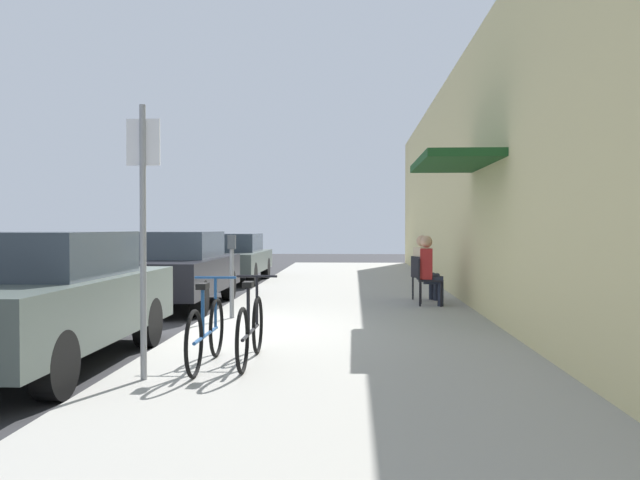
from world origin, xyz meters
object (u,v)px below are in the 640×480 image
object	(u,v)px
parking_meter	(232,270)
bicycle_0	(251,329)
parked_car_2	(232,257)
seated_patron_0	(430,268)
bicycle_1	(206,332)
parked_car_0	(41,298)
street_sign	(143,219)
parked_car_1	(176,268)
seated_patron_1	(425,265)
cafe_chair_0	(426,278)
cafe_chair_1	(422,275)

from	to	relation	value
parking_meter	bicycle_0	distance (m)	3.62
parked_car_2	seated_patron_0	size ratio (longest dim) A/B	3.41
bicycle_1	parked_car_0	bearing A→B (deg)	167.29
street_sign	seated_patron_0	size ratio (longest dim) A/B	2.02
parked_car_1	bicycle_1	size ratio (longest dim) A/B	2.57
street_sign	seated_patron_1	xyz separation A→B (m)	(3.40, 7.09, -0.82)
parked_car_0	bicycle_1	bearing A→B (deg)	-12.71
street_sign	cafe_chair_0	world-z (taller)	street_sign
street_sign	parking_meter	bearing A→B (deg)	89.34
seated_patron_0	cafe_chair_1	xyz separation A→B (m)	(-0.06, 0.85, -0.19)
parking_meter	bicycle_1	bearing A→B (deg)	-83.66
parked_car_0	bicycle_0	xyz separation A→B (m)	(2.39, -0.23, -0.30)
bicycle_1	cafe_chair_1	size ratio (longest dim) A/B	1.97
street_sign	bicycle_0	xyz separation A→B (m)	(0.89, 0.82, -1.16)
parked_car_1	seated_patron_0	xyz separation A→B (m)	(4.90, -0.50, 0.06)
parking_meter	bicycle_0	xyz separation A→B (m)	(0.84, -3.50, -0.41)
bicycle_1	cafe_chair_1	bearing A→B (deg)	65.98
cafe_chair_1	parked_car_0	bearing A→B (deg)	-128.82
parking_meter	seated_patron_1	bearing A→B (deg)	39.56
bicycle_0	cafe_chair_1	xyz separation A→B (m)	(2.45, 6.25, 0.14)
street_sign	bicycle_1	bearing A→B (deg)	52.75
parked_car_2	bicycle_1	bearing A→B (deg)	-80.84
bicycle_0	seated_patron_1	xyz separation A→B (m)	(2.51, 6.27, 0.34)
cafe_chair_1	seated_patron_1	size ratio (longest dim) A/B	0.67
parked_car_2	parking_meter	distance (m)	8.60
parked_car_0	cafe_chair_1	bearing A→B (deg)	51.18
seated_patron_0	seated_patron_1	size ratio (longest dim) A/B	1.00
parked_car_0	bicycle_1	size ratio (longest dim) A/B	2.57
parked_car_1	parking_meter	bearing A→B (deg)	-57.12
cafe_chair_1	seated_patron_0	bearing A→B (deg)	-86.23
parked_car_0	street_sign	size ratio (longest dim) A/B	1.69
parked_car_1	parking_meter	xyz separation A→B (m)	(1.55, -2.40, 0.13)
bicycle_0	seated_patron_0	xyz separation A→B (m)	(2.50, 5.39, 0.34)
parked_car_0	parked_car_1	bearing A→B (deg)	90.00
cafe_chair_0	seated_patron_0	bearing A→B (deg)	-7.48
cafe_chair_0	street_sign	bearing A→B (deg)	-118.21
parked_car_1	cafe_chair_0	world-z (taller)	parked_car_1
parked_car_0	bicycle_0	size ratio (longest dim) A/B	2.57
parked_car_1	street_sign	distance (m)	6.94
parked_car_2	cafe_chair_1	xyz separation A→B (m)	(4.84, -5.71, -0.09)
parking_meter	cafe_chair_1	xyz separation A→B (m)	(3.29, 2.75, -0.26)
bicycle_0	bicycle_1	bearing A→B (deg)	-153.67
parking_meter	cafe_chair_0	distance (m)	3.81
parked_car_0	parked_car_2	xyz separation A→B (m)	(0.00, 11.73, -0.06)
parked_car_0	seated_patron_1	bearing A→B (deg)	50.94
street_sign	cafe_chair_1	distance (m)	7.88
street_sign	bicycle_1	world-z (taller)	street_sign
bicycle_0	bicycle_1	xyz separation A→B (m)	(-0.43, -0.21, 0.00)
street_sign	cafe_chair_0	distance (m)	7.13
parked_car_2	cafe_chair_0	size ratio (longest dim) A/B	5.06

